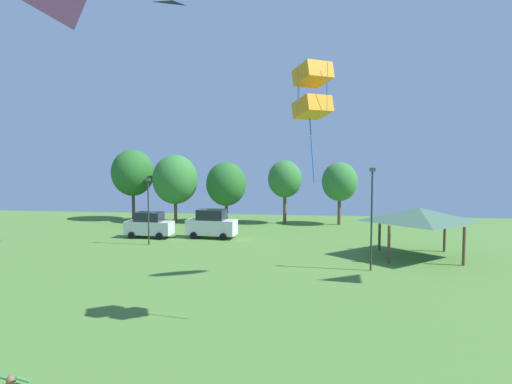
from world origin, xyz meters
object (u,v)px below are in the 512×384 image
object	(u,v)px
treeline_tree_4	(340,182)
treeline_tree_1	(175,179)
light_post_0	(372,213)
treeline_tree_2	(226,184)
light_post_1	(148,207)
treeline_tree_0	(133,173)
kite_flying_8	(0,27)
parked_car_second_from_left	(212,224)
parked_car_leftmost	(149,225)
park_pavilion	(419,215)
kite_flying_1	(173,10)
treeline_tree_3	(285,179)
kite_flying_4	(313,91)

from	to	relation	value
treeline_tree_4	treeline_tree_1	bearing A→B (deg)	-179.02
light_post_0	treeline_tree_2	xyz separation A→B (m)	(-13.39, 20.39, 0.62)
light_post_1	treeline_tree_0	xyz separation A→B (m)	(-7.36, 14.60, 2.33)
kite_flying_8	parked_car_second_from_left	xyz separation A→B (m)	(-1.82, 29.56, -8.94)
parked_car_leftmost	park_pavilion	size ratio (longest dim) A/B	0.68
kite_flying_1	treeline_tree_2	distance (m)	21.64
parked_car_leftmost	light_post_1	distance (m)	3.97
treeline_tree_2	treeline_tree_4	xyz separation A→B (m)	(12.42, -0.13, 0.33)
kite_flying_8	treeline_tree_3	size ratio (longest dim) A/B	0.46
light_post_1	kite_flying_4	bearing A→B (deg)	-51.45
treeline_tree_2	treeline_tree_4	bearing A→B (deg)	-0.58
light_post_1	treeline_tree_0	world-z (taller)	treeline_tree_0
light_post_0	treeline_tree_3	size ratio (longest dim) A/B	0.95
parked_car_leftmost	light_post_0	world-z (taller)	light_post_0
kite_flying_4	light_post_0	world-z (taller)	kite_flying_4
kite_flying_4	kite_flying_8	distance (m)	11.45
treeline_tree_3	treeline_tree_4	xyz separation A→B (m)	(5.88, -0.06, -0.24)
parked_car_second_from_left	treeline_tree_1	xyz separation A→B (m)	(-6.36, 9.64, 3.53)
park_pavilion	light_post_0	size ratio (longest dim) A/B	0.96
treeline_tree_1	kite_flying_4	bearing A→B (deg)	-63.07
kite_flying_4	light_post_0	distance (m)	12.63
treeline_tree_1	parked_car_leftmost	bearing A→B (deg)	-85.80
treeline_tree_1	treeline_tree_4	world-z (taller)	treeline_tree_1
treeline_tree_0	treeline_tree_3	world-z (taller)	treeline_tree_0
light_post_0	kite_flying_4	bearing A→B (deg)	-109.64
light_post_0	treeline_tree_2	size ratio (longest dim) A/B	0.97
kite_flying_4	kite_flying_8	size ratio (longest dim) A/B	1.54
parked_car_leftmost	treeline_tree_0	size ratio (longest dim) A/B	0.53
light_post_1	treeline_tree_4	size ratio (longest dim) A/B	0.82
parked_car_second_from_left	park_pavilion	size ratio (longest dim) A/B	0.72
light_post_1	treeline_tree_2	world-z (taller)	treeline_tree_2
light_post_0	treeline_tree_0	size ratio (longest dim) A/B	0.80
parked_car_second_from_left	treeline_tree_4	size ratio (longest dim) A/B	0.68
treeline_tree_2	treeline_tree_4	size ratio (longest dim) A/B	1.00
treeline_tree_0	kite_flying_1	bearing A→B (deg)	-58.94
kite_flying_4	treeline_tree_2	bearing A→B (deg)	107.48
treeline_tree_3	treeline_tree_0	bearing A→B (deg)	177.35
treeline_tree_2	treeline_tree_4	world-z (taller)	treeline_tree_2
treeline_tree_1	treeline_tree_3	distance (m)	12.25
kite_flying_1	treeline_tree_0	distance (m)	23.99
park_pavilion	kite_flying_1	bearing A→B (deg)	-177.06
kite_flying_4	parked_car_leftmost	distance (m)	26.39
light_post_1	park_pavilion	bearing A→B (deg)	-5.57
parked_car_leftmost	treeline_tree_3	xyz separation A→B (m)	(11.50, 10.56, 3.73)
light_post_0	treeline_tree_1	size ratio (longest dim) A/B	0.87
kite_flying_4	kite_flying_8	xyz separation A→B (m)	(-7.22, -8.88, 0.33)
park_pavilion	treeline_tree_0	xyz separation A→B (m)	(-28.42, 16.65, 2.40)
treeline_tree_1	treeline_tree_4	distance (m)	18.13
light_post_0	treeline_tree_2	bearing A→B (deg)	123.28
park_pavilion	treeline_tree_0	bearing A→B (deg)	149.63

